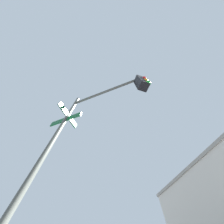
{
  "coord_description": "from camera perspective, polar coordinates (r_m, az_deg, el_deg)",
  "views": [
    {
      "loc": [
        -4.75,
        -6.69,
        1.18
      ],
      "look_at": [
        -6.35,
        -6.16,
        3.98
      ],
      "focal_mm": 18.4,
      "sensor_mm": 36.0,
      "label": 1
    }
  ],
  "objects": [
    {
      "name": "traffic_signal_near",
      "position": [
        3.3,
        -6.25,
        1.32
      ],
      "size": [
        2.24,
        2.63,
        5.7
      ],
      "color": "#474C47",
      "rests_on": "ground_plane"
    }
  ]
}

